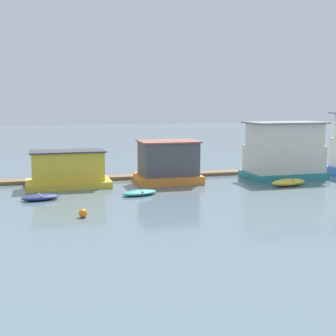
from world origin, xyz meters
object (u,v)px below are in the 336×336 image
houseboat_orange (168,163)px  mooring_post_far_left (65,175)px  houseboat_yellow (68,170)px  buoy_orange (83,213)px  dinghy_navy (40,197)px  dinghy_yellow (288,182)px  dinghy_teal (139,193)px  mooring_post_far_right (325,164)px  houseboat_teal (284,152)px

houseboat_orange → mooring_post_far_left: bearing=166.9°
houseboat_yellow → buoy_orange: houseboat_yellow is taller
mooring_post_far_left → dinghy_navy: bearing=-108.5°
dinghy_yellow → buoy_orange: bearing=-160.3°
dinghy_yellow → houseboat_yellow: bearing=165.8°
dinghy_teal → dinghy_yellow: (12.63, 0.57, 0.08)m
mooring_post_far_left → buoy_orange: size_ratio=2.87×
dinghy_teal → buoy_orange: buoy_orange is taller
dinghy_yellow → dinghy_teal: bearing=-177.4°
houseboat_yellow → houseboat_orange: (8.30, -0.40, 0.35)m
dinghy_yellow → mooring_post_far_right: 9.56m
mooring_post_far_right → dinghy_yellow: bearing=-141.2°
dinghy_teal → mooring_post_far_left: size_ratio=1.97×
dinghy_navy → houseboat_orange: bearing=22.5°
dinghy_yellow → mooring_post_far_left: (-17.58, 5.98, 0.48)m
dinghy_teal → houseboat_yellow: bearing=134.0°
dinghy_teal → mooring_post_far_left: (-4.95, 6.55, 0.56)m
houseboat_orange → buoy_orange: houseboat_orange is taller
mooring_post_far_right → houseboat_orange: bearing=-173.2°
houseboat_yellow → mooring_post_far_left: houseboat_yellow is taller
buoy_orange → mooring_post_far_left: bearing=91.4°
houseboat_teal → dinghy_teal: size_ratio=2.36×
buoy_orange → houseboat_orange: bearing=51.4°
houseboat_orange → mooring_post_far_right: 16.73m
houseboat_teal → dinghy_navy: 21.77m
dinghy_teal → mooring_post_far_right: 21.12m
mooring_post_far_left → houseboat_yellow: bearing=-85.0°
buoy_orange → mooring_post_far_right: bearing=26.2°
dinghy_navy → dinghy_teal: 7.08m
dinghy_teal → mooring_post_far_right: bearing=18.1°
buoy_orange → houseboat_teal: bearing=27.5°
dinghy_teal → mooring_post_far_right: size_ratio=2.09×
dinghy_yellow → houseboat_teal: bearing=66.6°
houseboat_orange → houseboat_teal: (10.72, -0.35, 0.68)m
houseboat_orange → dinghy_navy: size_ratio=1.90×
houseboat_yellow → dinghy_teal: size_ratio=2.27×
houseboat_yellow → mooring_post_far_right: bearing=3.6°
houseboat_yellow → dinghy_teal: bearing=-46.0°
mooring_post_far_left → mooring_post_far_right: size_ratio=1.06×
dinghy_yellow → mooring_post_far_right: mooring_post_far_right is taller
houseboat_orange → dinghy_teal: bearing=-127.3°
houseboat_orange → dinghy_navy: bearing=-157.5°
houseboat_yellow → houseboat_orange: houseboat_orange is taller
houseboat_yellow → buoy_orange: (0.17, -10.58, -1.09)m
houseboat_teal → mooring_post_far_right: houseboat_teal is taller
mooring_post_far_right → buoy_orange: 27.55m
houseboat_orange → houseboat_teal: houseboat_teal is taller
buoy_orange → dinghy_teal: bearing=50.3°
houseboat_teal → mooring_post_far_left: 19.37m
mooring_post_far_right → buoy_orange: bearing=-153.8°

